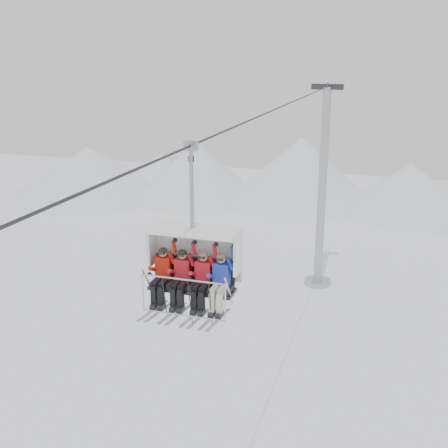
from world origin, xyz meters
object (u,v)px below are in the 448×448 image
(skier_center_left, at_px, (181,277))
(skier_far_right, at_px, (220,281))
(chairlift_carrier, at_px, (195,255))
(lift_tower_right, at_px, (321,203))
(skier_center_right, at_px, (202,279))
(skier_far_left, at_px, (162,274))

(skier_center_left, relative_size, skier_far_right, 1.00)
(skier_center_left, height_order, skier_far_right, same)
(chairlift_carrier, xyz_separation_m, skier_center_left, (-0.23, -0.30, -0.46))
(chairlift_carrier, height_order, skier_far_right, chairlift_carrier)
(lift_tower_right, xyz_separation_m, chairlift_carrier, (0.00, -24.41, 4.86))
(skier_center_right, xyz_separation_m, skier_far_right, (0.44, 0.00, 0.00))
(lift_tower_right, relative_size, chairlift_carrier, 3.38)
(skier_center_left, distance_m, skier_center_right, 0.52)
(skier_center_left, xyz_separation_m, skier_center_right, (0.52, 0.00, 0.00))
(skier_center_left, distance_m, skier_far_right, 0.96)
(lift_tower_right, height_order, chairlift_carrier, lift_tower_right)
(skier_far_left, bearing_deg, skier_center_right, 0.00)
(lift_tower_right, height_order, skier_center_right, lift_tower_right)
(chairlift_carrier, height_order, skier_far_left, chairlift_carrier)
(skier_far_left, relative_size, skier_center_left, 1.00)
(skier_center_left, relative_size, skier_center_right, 1.00)
(skier_far_right, bearing_deg, chairlift_carrier, 157.50)
(chairlift_carrier, distance_m, skier_center_left, 0.60)
(skier_center_right, height_order, skier_far_right, same)
(chairlift_carrier, bearing_deg, skier_far_right, -22.50)
(skier_far_left, height_order, skier_far_right, same)
(skier_center_right, distance_m, skier_far_right, 0.44)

